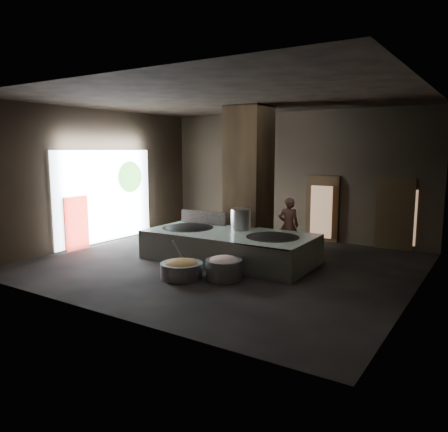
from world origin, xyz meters
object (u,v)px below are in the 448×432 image
Objects in this scene: hearth_platform at (229,247)px; veg_basin at (182,270)px; stock_pot at (241,220)px; meat_basin at (224,269)px; cook at (289,225)px; wok_left at (188,230)px; wok_right at (272,240)px.

veg_basin is (-0.08, -2.09, -0.22)m from hearth_platform.
meat_basin is (0.80, -2.15, -0.88)m from stock_pot.
stock_pot is 0.36× the size of cook.
wok_left is 1.07× the size of wok_right.
hearth_platform is 1.49m from wok_left.
cook is (0.96, 1.27, -0.27)m from stock_pot.
wok_left is at bearing -158.20° from stock_pot.
stock_pot is at bearing 83.41° from hearth_platform.
hearth_platform is 2.13m from cook.
cook is 1.64× the size of veg_basin.
wok_left is 1.44× the size of veg_basin.
hearth_platform reaches higher than meat_basin.
hearth_platform reaches higher than veg_basin.
wok_right is 0.82× the size of cook.
veg_basin is at bearing -56.12° from wok_left.
cook reaches higher than meat_basin.
wok_left is 3.09m from cook.
wok_left is 0.88× the size of cook.
hearth_platform is at bearing -177.88° from wok_right.
hearth_platform is 1.82m from meat_basin.
meat_basin reaches higher than veg_basin.
wok_right is at bearing 73.20° from meat_basin.
stock_pot is at bearing 21.80° from wok_left.
veg_basin is at bearing 45.62° from cook.
veg_basin is 1.06m from meat_basin.
hearth_platform is 4.57× the size of veg_basin.
veg_basin is (-1.43, -2.14, -0.56)m from wok_right.
meat_basin is at bearing -69.48° from stock_pot.
cook is (-0.34, 1.77, 0.11)m from wok_right.
wok_right is 2.25× the size of stock_pot.
wok_right is at bearing 72.14° from cook.
wok_right reaches higher than veg_basin.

